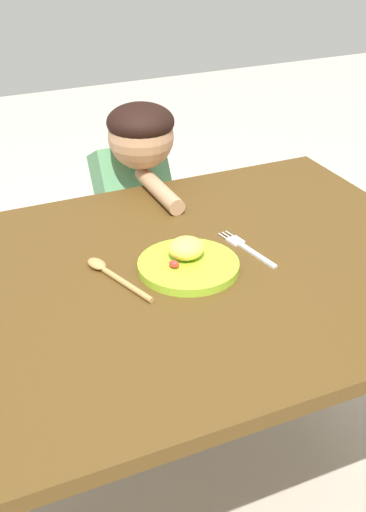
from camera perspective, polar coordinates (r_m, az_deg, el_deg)
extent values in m
plane|color=#BFB4A2|center=(1.97, -0.17, -19.75)|extent=(8.00, 8.00, 0.00)
cube|color=#503615|center=(1.50, -0.21, -1.87)|extent=(1.28, 0.94, 0.03)
cube|color=#542C0D|center=(2.22, 8.98, -1.79)|extent=(0.07, 0.07, 0.69)
cylinder|color=#98C52E|center=(1.49, 0.44, -0.82)|extent=(0.23, 0.23, 0.02)
ellipsoid|color=#F7D650|center=(1.49, 0.29, 0.68)|extent=(0.08, 0.08, 0.05)
ellipsoid|color=red|center=(1.46, -0.77, -0.71)|extent=(0.03, 0.03, 0.02)
cube|color=silver|center=(1.55, 6.33, 0.06)|extent=(0.03, 0.13, 0.01)
cube|color=silver|center=(1.61, 4.48, 1.29)|extent=(0.04, 0.04, 0.01)
cylinder|color=silver|center=(1.64, 4.02, 1.89)|extent=(0.01, 0.03, 0.00)
cylinder|color=silver|center=(1.63, 3.72, 1.79)|extent=(0.01, 0.03, 0.00)
cylinder|color=silver|center=(1.63, 3.41, 1.69)|extent=(0.01, 0.03, 0.00)
cylinder|color=tan|center=(1.43, -4.78, -2.44)|extent=(0.06, 0.16, 0.01)
ellipsoid|color=tan|center=(1.51, -7.35, -0.67)|extent=(0.05, 0.06, 0.02)
cube|color=#3C3F65|center=(2.28, -4.42, -3.20)|extent=(0.21, 0.13, 0.51)
cube|color=#599966|center=(2.03, -4.14, 5.00)|extent=(0.21, 0.25, 0.33)
sphere|color=tan|center=(1.89, -3.60, 10.13)|extent=(0.18, 0.18, 0.18)
ellipsoid|color=black|center=(1.88, -3.64, 11.32)|extent=(0.19, 0.19, 0.10)
cylinder|color=tan|center=(1.82, -2.07, 5.66)|extent=(0.04, 0.25, 0.04)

